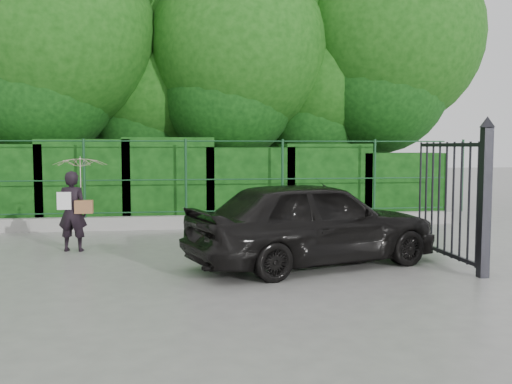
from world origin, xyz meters
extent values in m
plane|color=gray|center=(0.00, 0.00, 0.00)|extent=(80.00, 80.00, 0.00)
cube|color=#9E9E99|center=(0.00, 4.50, 0.15)|extent=(14.00, 0.25, 0.30)
cylinder|color=#164122|center=(-1.90, 4.50, 1.20)|extent=(0.06, 0.06, 1.80)
cylinder|color=#164122|center=(0.40, 4.50, 1.20)|extent=(0.06, 0.06, 1.80)
cylinder|color=#164122|center=(2.70, 4.50, 1.20)|extent=(0.06, 0.06, 1.80)
cylinder|color=#164122|center=(5.00, 4.50, 1.20)|extent=(0.06, 0.06, 1.80)
cylinder|color=#164122|center=(7.30, 4.50, 1.20)|extent=(0.06, 0.06, 1.80)
cylinder|color=#164122|center=(0.00, 4.50, 0.40)|extent=(13.60, 0.03, 0.03)
cylinder|color=#164122|center=(0.00, 4.50, 1.15)|extent=(13.60, 0.03, 0.03)
cylinder|color=#164122|center=(0.00, 4.50, 2.05)|extent=(13.60, 0.03, 0.03)
cube|color=black|center=(-4.00, 5.50, 0.99)|extent=(2.20, 1.20, 1.98)
cube|color=black|center=(-2.00, 5.50, 1.05)|extent=(2.20, 1.20, 2.10)
cube|color=black|center=(0.00, 5.50, 1.07)|extent=(2.20, 1.20, 2.14)
cube|color=black|center=(2.00, 5.50, 0.96)|extent=(2.20, 1.20, 1.91)
cube|color=black|center=(4.00, 5.50, 1.00)|extent=(2.20, 1.20, 1.99)
cube|color=black|center=(6.00, 5.50, 0.88)|extent=(2.20, 1.20, 1.76)
cylinder|color=black|center=(-3.00, 7.20, 2.25)|extent=(0.36, 0.36, 4.50)
sphere|color=#14470F|center=(-3.00, 7.20, 4.95)|extent=(5.40, 5.40, 5.40)
cylinder|color=black|center=(-0.50, 8.50, 1.62)|extent=(0.36, 0.36, 3.25)
sphere|color=#14470F|center=(-0.50, 8.50, 3.58)|extent=(3.90, 3.90, 3.90)
cylinder|color=black|center=(2.00, 7.50, 2.12)|extent=(0.36, 0.36, 4.25)
sphere|color=#14470F|center=(2.00, 7.50, 4.68)|extent=(5.10, 5.10, 5.10)
cylinder|color=black|center=(4.50, 8.20, 1.75)|extent=(0.36, 0.36, 3.50)
sphere|color=#14470F|center=(4.50, 8.20, 3.85)|extent=(4.20, 4.20, 4.20)
cylinder|color=black|center=(6.50, 7.80, 2.38)|extent=(0.36, 0.36, 4.75)
sphere|color=#14470F|center=(6.50, 7.80, 5.23)|extent=(5.70, 5.70, 5.70)
cube|color=black|center=(4.60, -1.20, 1.10)|extent=(0.14, 0.14, 2.20)
cone|color=black|center=(4.60, -1.20, 2.28)|extent=(0.22, 0.22, 0.16)
cube|color=black|center=(4.60, -0.05, 0.15)|extent=(0.05, 2.00, 0.06)
cube|color=black|center=(4.60, -0.05, 1.95)|extent=(0.05, 2.00, 0.06)
cylinder|color=black|center=(4.60, -1.00, 1.05)|extent=(0.04, 0.04, 1.90)
cylinder|color=black|center=(4.60, -0.75, 1.05)|extent=(0.04, 0.04, 1.90)
cylinder|color=black|center=(4.60, -0.50, 1.05)|extent=(0.04, 0.04, 1.90)
cylinder|color=black|center=(4.60, -0.25, 1.05)|extent=(0.04, 0.04, 1.90)
cylinder|color=black|center=(4.60, 0.00, 1.05)|extent=(0.04, 0.04, 1.90)
cylinder|color=black|center=(4.60, 0.25, 1.05)|extent=(0.04, 0.04, 1.90)
cylinder|color=black|center=(4.60, 0.50, 1.05)|extent=(0.04, 0.04, 1.90)
cylinder|color=black|center=(4.60, 0.75, 1.05)|extent=(0.04, 0.04, 1.90)
cylinder|color=black|center=(4.60, 1.00, 1.05)|extent=(0.04, 0.04, 1.90)
imported|color=black|center=(-1.73, 1.87, 0.74)|extent=(0.59, 0.44, 1.48)
imported|color=#FFC6CB|center=(-1.58, 1.92, 1.32)|extent=(0.95, 0.96, 0.87)
cube|color=brown|center=(-1.51, 1.79, 0.83)|extent=(0.32, 0.15, 0.24)
cube|color=white|center=(-1.85, 1.75, 0.94)|extent=(0.25, 0.02, 0.32)
imported|color=black|center=(2.33, 0.01, 0.71)|extent=(4.46, 2.90, 1.41)
camera|label=1|loc=(0.10, -8.89, 1.92)|focal=40.00mm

